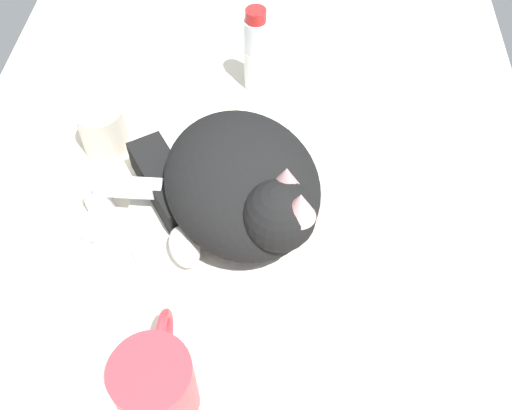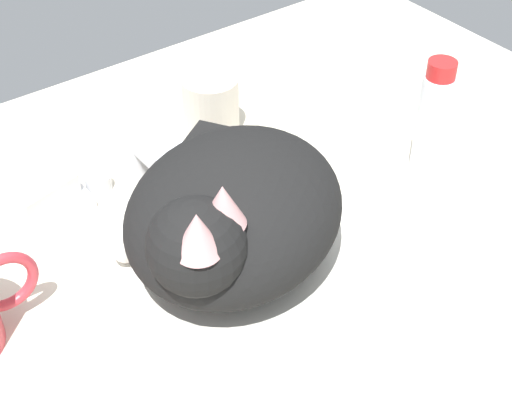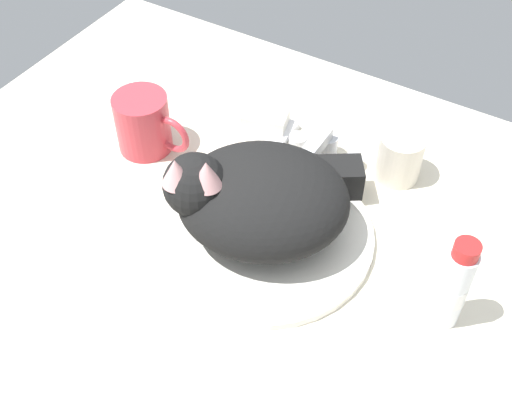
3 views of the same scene
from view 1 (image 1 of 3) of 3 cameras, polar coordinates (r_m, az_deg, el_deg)
ground_plane at (r=77.34cm, az=-1.29°, el=-1.81°), size 110.00×82.50×3.00cm
sink_basin at (r=75.64cm, az=-1.32°, el=-0.91°), size 30.04×30.04×1.18cm
faucet at (r=77.07cm, az=-14.38°, el=0.72°), size 12.23×10.62×6.02cm
cat at (r=69.73cm, az=-1.47°, el=1.80°), size 28.05×29.08×14.66cm
coffee_mug at (r=61.59cm, az=-9.83°, el=-17.04°), size 12.51×8.23×9.22cm
rinse_cup at (r=83.97cm, az=-14.85°, el=7.20°), size 6.51×6.51×7.33cm
soap_dish at (r=73.74cm, az=-17.32°, el=-6.89°), size 9.00×6.40×1.20cm
soap_bar at (r=72.32cm, az=-17.65°, el=-6.21°), size 7.72×6.01×2.25cm
toothpaste_bottle at (r=89.04cm, az=0.21°, el=14.76°), size 3.61×3.61×13.88cm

